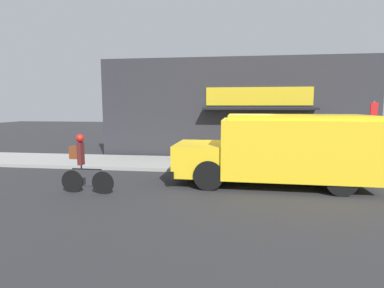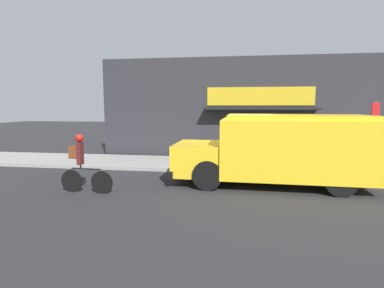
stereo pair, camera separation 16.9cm
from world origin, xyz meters
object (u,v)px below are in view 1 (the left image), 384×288
object	(u,v)px
cyclist	(83,164)
stop_sign_post	(373,124)
school_bus	(281,149)
trash_bin	(201,150)

from	to	relation	value
cyclist	stop_sign_post	size ratio (longest dim) A/B	0.67
school_bus	stop_sign_post	bearing A→B (deg)	31.72
school_bus	cyclist	distance (m)	5.91
cyclist	trash_bin	bearing A→B (deg)	61.60
school_bus	trash_bin	size ratio (longest dim) A/B	6.65
school_bus	cyclist	world-z (taller)	school_bus
cyclist	stop_sign_post	distance (m)	9.93
stop_sign_post	school_bus	bearing A→B (deg)	-149.70
trash_bin	school_bus	bearing A→B (deg)	-49.13
school_bus	cyclist	xyz separation A→B (m)	(-5.67, -1.65, -0.31)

